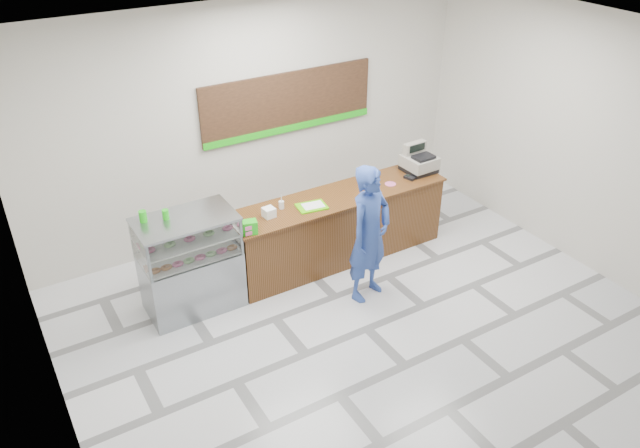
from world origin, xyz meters
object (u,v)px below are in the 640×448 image
sales_counter (338,227)px  serving_tray (312,206)px  cash_register (419,161)px  display_case (190,263)px  customer (369,234)px

sales_counter → serving_tray: 0.73m
cash_register → serving_tray: size_ratio=1.09×
display_case → serving_tray: size_ratio=3.07×
display_case → serving_tray: (1.73, -0.09, 0.37)m
display_case → serving_tray: display_case is taller
sales_counter → serving_tray: serving_tray is taller
sales_counter → serving_tray: size_ratio=7.53×
serving_tray → customer: bearing=-58.2°
serving_tray → customer: (0.36, -0.85, -0.10)m
cash_register → customer: 1.87m
customer → display_case: bearing=138.3°
serving_tray → customer: 0.92m
serving_tray → customer: size_ratio=0.23×
cash_register → serving_tray: cash_register is taller
sales_counter → cash_register: cash_register is taller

